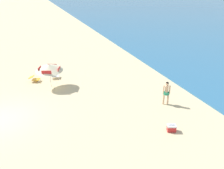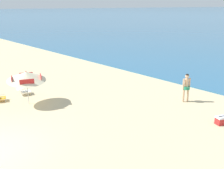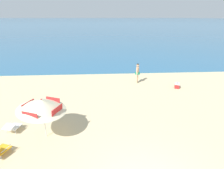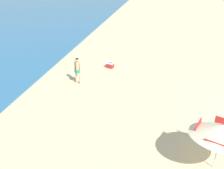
# 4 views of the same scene
# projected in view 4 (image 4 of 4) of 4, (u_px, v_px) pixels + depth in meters

# --- Properties ---
(beach_umbrella_striped_main) EXTENTS (2.74, 2.71, 2.05)m
(beach_umbrella_striped_main) POSITION_uv_depth(u_px,v_px,m) (222.00, 131.00, 8.05)
(beach_umbrella_striped_main) COLOR silver
(beach_umbrella_striped_main) RESTS_ON ground
(person_standing_near_shore) EXTENTS (0.41, 0.48, 1.70)m
(person_standing_near_shore) POSITION_uv_depth(u_px,v_px,m) (78.00, 69.00, 14.70)
(person_standing_near_shore) COLOR #D8A87F
(person_standing_near_shore) RESTS_ON ground
(cooler_box) EXTENTS (0.50, 0.58, 0.43)m
(cooler_box) POSITION_uv_depth(u_px,v_px,m) (110.00, 65.00, 17.37)
(cooler_box) COLOR red
(cooler_box) RESTS_ON ground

